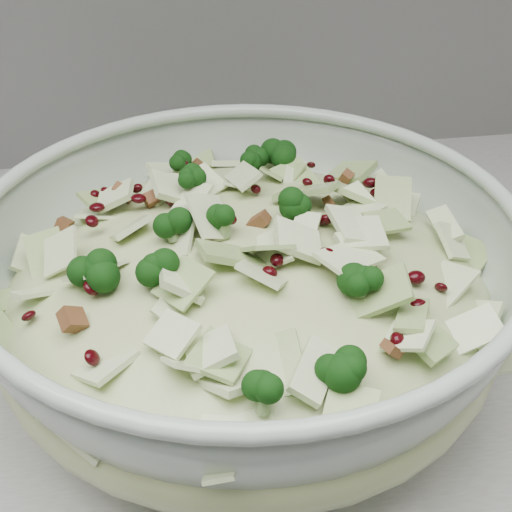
% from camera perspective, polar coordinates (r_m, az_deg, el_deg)
% --- Properties ---
extents(mixing_bowl, '(0.42, 0.42, 0.14)m').
position_cam_1_polar(mixing_bowl, '(0.48, -0.71, -3.60)').
color(mixing_bowl, '#A5B6A8').
rests_on(mixing_bowl, counter).
extents(salad, '(0.38, 0.38, 0.14)m').
position_cam_1_polar(salad, '(0.47, -0.73, -1.38)').
color(salad, beige).
rests_on(salad, mixing_bowl).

